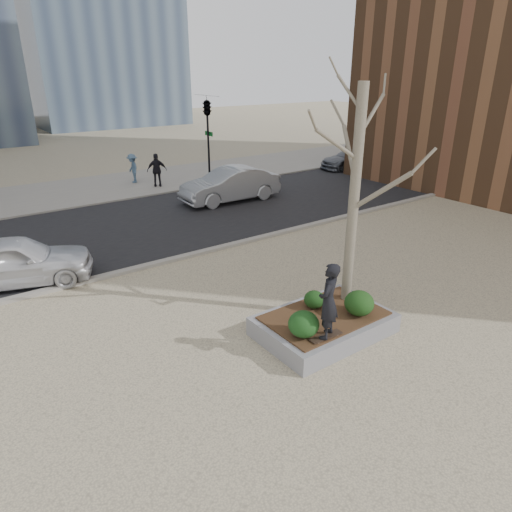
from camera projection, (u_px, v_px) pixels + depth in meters
ground at (290, 347)px, 10.11m from camera, size 120.00×120.00×0.00m
street at (125, 228)px, 17.61m from camera, size 60.00×8.00×0.02m
far_sidewalk at (74, 192)px, 22.87m from camera, size 60.00×6.00×0.02m
planter at (324, 325)px, 10.56m from camera, size 3.00×2.00×0.45m
planter_mulch at (324, 315)px, 10.47m from camera, size 2.70×1.70×0.04m
sycamore_tree at (357, 164)px, 9.97m from camera, size 2.80×2.80×6.60m
shrub_left at (304, 324)px, 9.54m from camera, size 0.66×0.66×0.56m
shrub_middle at (314, 299)px, 10.71m from camera, size 0.49×0.49×0.42m
shrub_right at (359, 303)px, 10.38m from camera, size 0.68×0.68×0.57m
skateboard at (326, 337)px, 9.58m from camera, size 0.79×0.23×0.08m
skateboarder at (328, 301)px, 9.26m from camera, size 0.72×0.64×1.65m
police_car at (14, 261)px, 12.78m from camera, size 4.46×2.87×1.41m
car_silver at (230, 185)px, 20.94m from camera, size 4.69×1.79×1.53m
car_third at (352, 159)px, 27.96m from camera, size 4.30×2.32×1.18m
pedestrian_b at (133, 168)px, 24.32m from camera, size 0.67×1.05×1.54m
pedestrian_c at (157, 170)px, 23.49m from camera, size 1.08×0.75×1.70m
traffic_light_far at (208, 141)px, 23.72m from camera, size 0.60×2.48×4.50m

